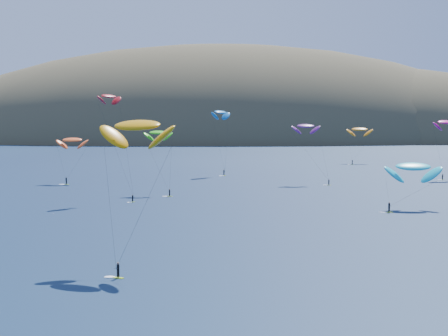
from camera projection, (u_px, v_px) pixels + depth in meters
name	position (u px, v px, depth m)	size (l,w,h in m)	color
island	(244.00, 151.00, 615.88)	(730.00, 300.00, 210.00)	#3D3526
kitesurfer_1	(72.00, 140.00, 190.94)	(9.24, 8.53, 15.74)	#B2E119
kitesurfer_2	(137.00, 125.00, 82.54)	(11.35, 13.36, 21.27)	#B2E119
kitesurfer_3	(158.00, 133.00, 163.61)	(7.57, 10.41, 17.93)	#B2E119
kitesurfer_4	(220.00, 112.00, 218.78)	(9.02, 10.34, 24.57)	#B2E119
kitesurfer_5	(413.00, 167.00, 134.98)	(13.85, 9.66, 12.34)	#B2E119
kitesurfer_6	(306.00, 126.00, 189.42)	(10.57, 9.17, 19.74)	#B2E119
kitesurfer_8	(446.00, 122.00, 204.18)	(10.12, 8.70, 21.16)	#B2E119
kitesurfer_9	(109.00, 97.00, 148.82)	(9.86, 9.49, 26.73)	#B2E119
kitesurfer_11	(360.00, 129.00, 280.54)	(12.71, 15.35, 18.33)	#B2E119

